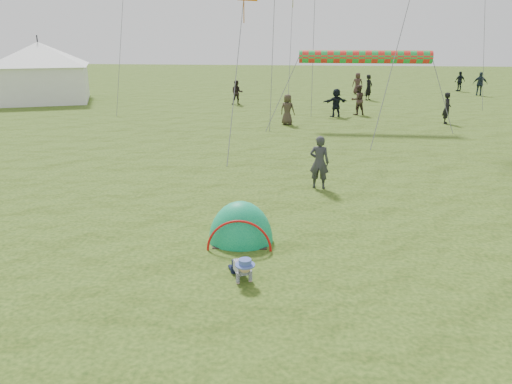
# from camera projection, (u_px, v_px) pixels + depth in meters

# --- Properties ---
(ground) EXTENTS (140.00, 140.00, 0.00)m
(ground) POSITION_uv_depth(u_px,v_px,m) (249.00, 285.00, 9.50)
(ground) COLOR #1D360F
(crawling_toddler) EXTENTS (0.73, 0.83, 0.53)m
(crawling_toddler) POSITION_uv_depth(u_px,v_px,m) (242.00, 267.00, 9.62)
(crawling_toddler) COLOR black
(crawling_toddler) RESTS_ON ground
(popup_tent) EXTENTS (1.55, 1.31, 1.91)m
(popup_tent) POSITION_uv_depth(u_px,v_px,m) (241.00, 241.00, 11.51)
(popup_tent) COLOR #007952
(popup_tent) RESTS_ON ground
(standing_adult) EXTENTS (0.66, 0.49, 1.64)m
(standing_adult) POSITION_uv_depth(u_px,v_px,m) (319.00, 162.00, 15.22)
(standing_adult) COLOR #2D2E32
(standing_adult) RESTS_ON ground
(event_marquee) EXTENTS (8.22, 8.22, 4.34)m
(event_marquee) POSITION_uv_depth(u_px,v_px,m) (41.00, 70.00, 34.78)
(event_marquee) COLOR white
(event_marquee) RESTS_ON ground
(crowd_person_0) EXTENTS (0.50, 0.66, 1.64)m
(crowd_person_0) POSITION_uv_depth(u_px,v_px,m) (447.00, 108.00, 26.33)
(crowd_person_0) COLOR black
(crowd_person_0) RESTS_ON ground
(crowd_person_1) EXTENTS (0.87, 0.73, 1.61)m
(crowd_person_1) POSITION_uv_depth(u_px,v_px,m) (237.00, 93.00, 33.44)
(crowd_person_1) COLOR black
(crowd_person_1) RESTS_ON ground
(crowd_person_2) EXTENTS (1.12, 0.72, 1.78)m
(crowd_person_2) POSITION_uv_depth(u_px,v_px,m) (480.00, 84.00, 38.39)
(crowd_person_2) COLOR #1E2A35
(crowd_person_2) RESTS_ON ground
(crowd_person_4) EXTENTS (0.89, 0.72, 1.58)m
(crowd_person_4) POSITION_uv_depth(u_px,v_px,m) (287.00, 110.00, 26.05)
(crowd_person_4) COLOR #393025
(crowd_person_4) RESTS_ON ground
(crowd_person_5) EXTENTS (1.55, 1.05, 1.61)m
(crowd_person_5) POSITION_uv_depth(u_px,v_px,m) (336.00, 103.00, 28.52)
(crowd_person_5) COLOR black
(crowd_person_5) RESTS_ON ground
(crowd_person_6) EXTENTS (0.74, 0.78, 1.80)m
(crowd_person_6) POSITION_uv_depth(u_px,v_px,m) (369.00, 87.00, 35.73)
(crowd_person_6) COLOR black
(crowd_person_6) RESTS_ON ground
(crowd_person_8) EXTENTS (1.03, 0.75, 1.62)m
(crowd_person_8) POSITION_uv_depth(u_px,v_px,m) (460.00, 81.00, 41.25)
(crowd_person_8) COLOR black
(crowd_person_8) RESTS_ON ground
(crowd_person_10) EXTENTS (0.83, 0.55, 1.66)m
(crowd_person_10) POSITION_uv_depth(u_px,v_px,m) (358.00, 83.00, 39.39)
(crowd_person_10) COLOR #372523
(crowd_person_10) RESTS_ON ground
(crowd_person_11) EXTENTS (1.35, 1.69, 1.80)m
(crowd_person_11) POSITION_uv_depth(u_px,v_px,m) (64.00, 90.00, 34.14)
(crowd_person_11) COLOR black
(crowd_person_11) RESTS_ON ground
(crowd_person_13) EXTENTS (1.02, 0.91, 1.73)m
(crowd_person_13) POSITION_uv_depth(u_px,v_px,m) (358.00, 100.00, 29.21)
(crowd_person_13) COLOR #3D2D27
(crowd_person_13) RESTS_ON ground
(rainbow_tube_kite) EXTENTS (6.49, 0.64, 0.64)m
(rainbow_tube_kite) POSITION_uv_depth(u_px,v_px,m) (365.00, 57.00, 24.73)
(rainbow_tube_kite) COLOR red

